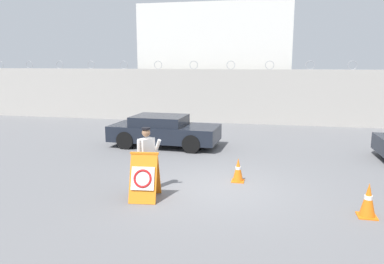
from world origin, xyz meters
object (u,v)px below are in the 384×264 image
traffic_cone_near (238,170)px  traffic_cone_mid (368,200)px  parked_car_front_coupe (164,131)px  security_guard (147,156)px  barricade_sign (144,176)px

traffic_cone_near → traffic_cone_mid: bearing=-32.0°
traffic_cone_near → traffic_cone_mid: traffic_cone_mid is taller
parked_car_front_coupe → security_guard: bearing=-75.9°
traffic_cone_mid → parked_car_front_coupe: 8.62m
security_guard → traffic_cone_mid: security_guard is taller
barricade_sign → traffic_cone_near: 2.85m
security_guard → traffic_cone_near: 2.67m
security_guard → parked_car_front_coupe: security_guard is taller
barricade_sign → parked_car_front_coupe: size_ratio=0.27×
security_guard → traffic_cone_mid: (5.25, -0.57, -0.55)m
traffic_cone_mid → security_guard: bearing=173.8°
barricade_sign → traffic_cone_near: size_ratio=1.73×
security_guard → parked_car_front_coupe: size_ratio=0.39×
security_guard → parked_car_front_coupe: 5.37m
barricade_sign → security_guard: bearing=96.6°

